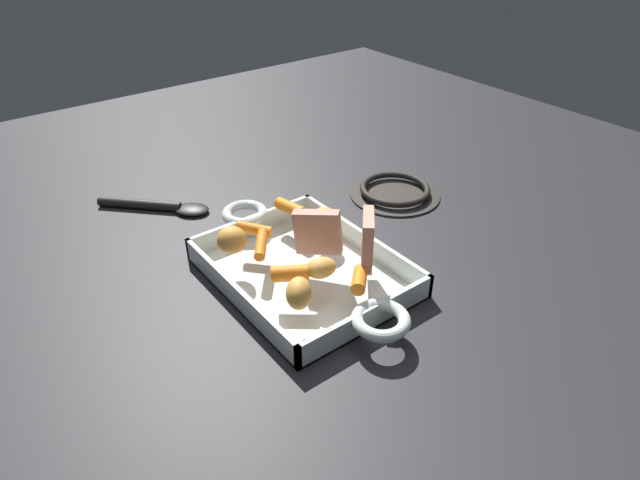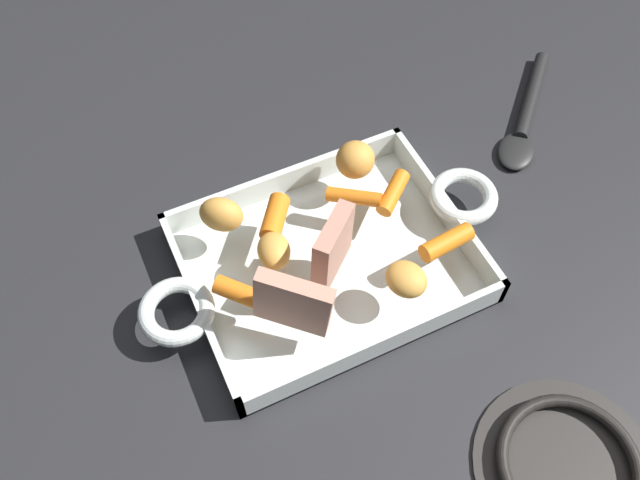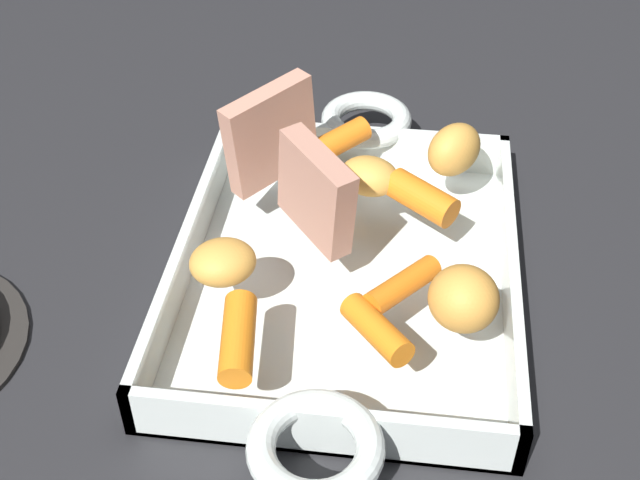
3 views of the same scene
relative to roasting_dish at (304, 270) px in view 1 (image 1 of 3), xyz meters
The scene contains 15 objects.
ground_plane 0.01m from the roasting_dish, ahead, with size 2.03×2.03×0.00m, color #232326.
roasting_dish is the anchor object (origin of this frame).
roast_slice_thin 0.07m from the roasting_dish, 74.78° to the left, with size 0.02×0.07×0.07m, color tan.
roast_slice_outer 0.12m from the roasting_dish, 43.47° to the left, with size 0.02×0.08×0.08m, color tan.
baby_carrot_northwest 0.13m from the roasting_dish, 153.92° to the left, with size 0.02×0.02×0.06m, color orange.
baby_carrot_southeast 0.12m from the roasting_dish, ahead, with size 0.02×0.02×0.05m, color orange.
baby_carrot_center_right 0.11m from the roasting_dish, 163.51° to the right, with size 0.02×0.02×0.06m, color orange.
baby_carrot_short 0.08m from the roasting_dish, 141.23° to the right, with size 0.02×0.02×0.06m, color orange.
baby_carrot_northeast 0.08m from the roasting_dish, 52.45° to the right, with size 0.02×0.02×0.05m, color orange.
potato_corner 0.10m from the roasting_dish, 122.96° to the left, with size 0.05×0.04×0.03m, color gold.
potato_near_roast 0.13m from the roasting_dish, 38.66° to the right, with size 0.05×0.04×0.04m, color gold.
potato_halved 0.12m from the roasting_dish, 132.18° to the right, with size 0.05×0.05×0.04m, color gold.
potato_whole 0.07m from the roasting_dish, 10.86° to the right, with size 0.05×0.04×0.03m, color gold.
stove_burner_rear 0.32m from the roasting_dish, 109.74° to the left, with size 0.18×0.18×0.02m.
serving_spoon 0.35m from the roasting_dish, 164.76° to the right, with size 0.18×0.17×0.02m.
Camera 1 is at (0.56, -0.40, 0.53)m, focal length 30.78 mm.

